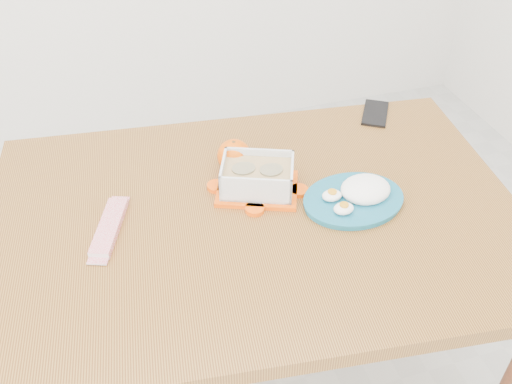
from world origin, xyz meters
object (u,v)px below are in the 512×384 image
object	(u,v)px
dining_table	(256,241)
rice_plate	(358,195)
smartphone	(375,113)
food_container	(257,177)
orange_fruit	(234,156)

from	to	relation	value
dining_table	rice_plate	xyz separation A→B (m)	(0.24, -0.04, 0.12)
dining_table	smartphone	xyz separation A→B (m)	(0.46, 0.30, 0.10)
dining_table	smartphone	size ratio (longest dim) A/B	9.70
food_container	orange_fruit	distance (m)	0.10
dining_table	food_container	bearing A→B (deg)	76.77
dining_table	rice_plate	world-z (taller)	rice_plate
food_container	rice_plate	xyz separation A→B (m)	(0.21, -0.11, -0.02)
food_container	orange_fruit	world-z (taller)	orange_fruit
rice_plate	dining_table	bearing A→B (deg)	168.43
orange_fruit	smartphone	xyz separation A→B (m)	(0.46, 0.13, -0.04)
rice_plate	smartphone	distance (m)	0.40
dining_table	food_container	world-z (taller)	food_container
food_container	smartphone	xyz separation A→B (m)	(0.43, 0.23, -0.04)
orange_fruit	smartphone	size ratio (longest dim) A/B	0.62
food_container	orange_fruit	size ratio (longest dim) A/B	2.76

